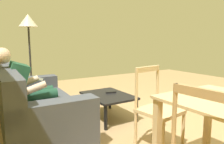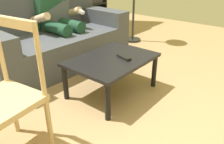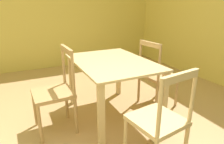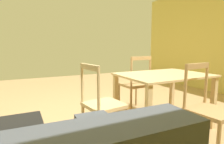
{
  "view_description": "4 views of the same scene",
  "coord_description": "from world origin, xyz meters",
  "px_view_note": "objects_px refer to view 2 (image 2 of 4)",
  "views": [
    {
      "loc": [
        -1.73,
        2.26,
        1.22
      ],
      "look_at": [
        0.09,
        1.12,
        0.9
      ],
      "focal_mm": 33.74,
      "sensor_mm": 36.0,
      "label": 1
    },
    {
      "loc": [
        -0.56,
        -0.7,
        1.21
      ],
      "look_at": [
        1.04,
        0.6,
        0.23
      ],
      "focal_mm": 36.62,
      "sensor_mm": 36.0,
      "label": 2
    },
    {
      "loc": [
        1.11,
        -0.42,
        1.39
      ],
      "look_at": [
        -0.97,
        0.59,
        0.6
      ],
      "focal_mm": 31.81,
      "sensor_mm": 36.0,
      "label": 3
    },
    {
      "loc": [
        0.79,
        2.5,
        1.11
      ],
      "look_at": [
        0.09,
        1.12,
        0.9
      ],
      "focal_mm": 29.58,
      "sensor_mm": 36.0,
      "label": 4
    }
  ],
  "objects_px": {
    "couch": "(53,40)",
    "dining_chair_facing_couch": "(4,99)",
    "tv_remote": "(124,57)",
    "person_lounging": "(55,17)",
    "coffee_table": "(112,63)"
  },
  "relations": [
    {
      "from": "couch",
      "to": "tv_remote",
      "type": "distance_m",
      "value": 1.2
    },
    {
      "from": "couch",
      "to": "coffee_table",
      "type": "distance_m",
      "value": 1.11
    },
    {
      "from": "person_lounging",
      "to": "dining_chair_facing_couch",
      "type": "distance_m",
      "value": 1.78
    },
    {
      "from": "coffee_table",
      "to": "dining_chair_facing_couch",
      "type": "height_order",
      "value": "dining_chair_facing_couch"
    },
    {
      "from": "coffee_table",
      "to": "dining_chair_facing_couch",
      "type": "relative_size",
      "value": 0.92
    },
    {
      "from": "couch",
      "to": "tv_remote",
      "type": "xyz_separation_m",
      "value": [
        -0.06,
        -1.2,
        0.08
      ]
    },
    {
      "from": "couch",
      "to": "person_lounging",
      "type": "relative_size",
      "value": 1.68
    },
    {
      "from": "coffee_table",
      "to": "dining_chair_facing_couch",
      "type": "distance_m",
      "value": 1.09
    },
    {
      "from": "person_lounging",
      "to": "dining_chair_facing_couch",
      "type": "bearing_deg",
      "value": -138.66
    },
    {
      "from": "couch",
      "to": "tv_remote",
      "type": "height_order",
      "value": "couch"
    },
    {
      "from": "person_lounging",
      "to": "dining_chair_facing_couch",
      "type": "xyz_separation_m",
      "value": [
        -1.33,
        -1.17,
        -0.14
      ]
    },
    {
      "from": "couch",
      "to": "dining_chair_facing_couch",
      "type": "relative_size",
      "value": 2.06
    },
    {
      "from": "coffee_table",
      "to": "person_lounging",
      "type": "bearing_deg",
      "value": 77.95
    },
    {
      "from": "coffee_table",
      "to": "couch",
      "type": "bearing_deg",
      "value": 83.37
    },
    {
      "from": "person_lounging",
      "to": "tv_remote",
      "type": "height_order",
      "value": "person_lounging"
    }
  ]
}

